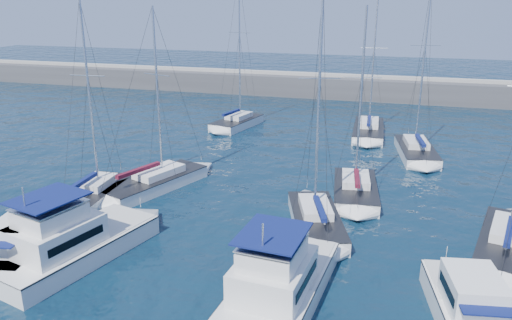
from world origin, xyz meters
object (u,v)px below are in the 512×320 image
(sailboat_mid_e, at_px, (507,243))
(sailboat_mid_d, at_px, (355,190))
(sailboat_mid_a, at_px, (95,193))
(sailboat_back_c, at_px, (416,151))
(motor_yacht_stbd_inner, at_px, (278,284))
(sailboat_mid_c, at_px, (316,220))
(motor_yacht_port_inner, at_px, (69,244))
(sailboat_back_a, at_px, (237,122))
(sailboat_back_b, at_px, (368,130))
(motor_yacht_stbd_outer, at_px, (466,305))
(sailboat_mid_b, at_px, (155,182))
(motor_yacht_port_outer, at_px, (26,245))

(sailboat_mid_e, bearing_deg, sailboat_mid_d, 160.28)
(sailboat_mid_a, xyz_separation_m, sailboat_mid_d, (18.51, 6.16, -0.01))
(sailboat_mid_d, xyz_separation_m, sailboat_back_c, (4.52, 11.88, 0.02))
(motor_yacht_stbd_inner, xyz_separation_m, sailboat_mid_a, (-16.29, 9.03, -0.60))
(sailboat_mid_a, xyz_separation_m, sailboat_mid_c, (16.58, 0.00, 0.00))
(motor_yacht_port_inner, relative_size, sailboat_mid_d, 0.73)
(sailboat_mid_c, height_order, sailboat_mid_e, sailboat_mid_c)
(sailboat_back_a, relative_size, sailboat_back_b, 1.16)
(motor_yacht_stbd_inner, bearing_deg, sailboat_back_b, 91.57)
(sailboat_mid_a, relative_size, sailboat_back_c, 0.89)
(sailboat_mid_c, bearing_deg, motor_yacht_stbd_outer, -61.93)
(sailboat_mid_d, relative_size, sailboat_back_a, 0.83)
(sailboat_mid_d, relative_size, sailboat_back_b, 0.96)
(motor_yacht_stbd_outer, height_order, sailboat_back_c, sailboat_back_c)
(sailboat_mid_c, distance_m, sailboat_mid_d, 6.45)
(motor_yacht_stbd_outer, xyz_separation_m, sailboat_mid_e, (3.08, 8.04, -0.42))
(sailboat_mid_c, distance_m, sailboat_back_c, 19.15)
(sailboat_mid_b, bearing_deg, motor_yacht_port_inner, -66.31)
(motor_yacht_port_inner, bearing_deg, motor_yacht_stbd_inner, 10.97)
(motor_yacht_stbd_outer, height_order, sailboat_mid_d, sailboat_mid_d)
(motor_yacht_stbd_outer, relative_size, sailboat_back_b, 0.47)
(motor_yacht_stbd_outer, height_order, sailboat_back_b, sailboat_back_b)
(sailboat_mid_a, relative_size, sailboat_back_b, 0.99)
(sailboat_mid_a, relative_size, sailboat_back_a, 0.85)
(motor_yacht_port_outer, bearing_deg, sailboat_mid_e, 6.56)
(motor_yacht_stbd_outer, bearing_deg, sailboat_back_c, 84.10)
(motor_yacht_stbd_inner, height_order, sailboat_mid_b, sailboat_mid_b)
(motor_yacht_port_outer, xyz_separation_m, sailboat_mid_d, (17.04, 15.07, -0.43))
(sailboat_mid_a, bearing_deg, sailboat_mid_d, 14.58)
(motor_yacht_stbd_inner, distance_m, sailboat_back_c, 27.90)
(motor_yacht_stbd_outer, bearing_deg, sailboat_back_b, 91.77)
(motor_yacht_port_outer, height_order, sailboat_back_c, sailboat_back_c)
(sailboat_back_b, bearing_deg, sailboat_back_a, -179.85)
(motor_yacht_port_inner, bearing_deg, sailboat_mid_e, 33.30)
(motor_yacht_stbd_inner, xyz_separation_m, sailboat_back_b, (1.79, 33.69, -0.62))
(sailboat_mid_b, height_order, sailboat_back_a, sailboat_back_a)
(sailboat_mid_c, xyz_separation_m, sailboat_mid_e, (11.43, 0.00, -0.01))
(sailboat_mid_a, distance_m, sailboat_mid_d, 19.50)
(sailboat_mid_c, height_order, sailboat_mid_d, sailboat_mid_c)
(motor_yacht_port_inner, bearing_deg, sailboat_back_c, 68.28)
(sailboat_mid_b, distance_m, sailboat_back_b, 25.95)
(sailboat_mid_c, bearing_deg, sailboat_back_a, 101.31)
(sailboat_back_b, bearing_deg, motor_yacht_port_inner, -116.02)
(motor_yacht_stbd_inner, height_order, sailboat_mid_c, sailboat_mid_c)
(sailboat_mid_c, relative_size, sailboat_back_c, 0.94)
(sailboat_mid_c, bearing_deg, sailboat_back_c, 52.29)
(sailboat_mid_a, height_order, sailboat_mid_c, sailboat_mid_c)
(motor_yacht_stbd_outer, bearing_deg, motor_yacht_stbd_inner, 176.51)
(motor_yacht_stbd_outer, relative_size, sailboat_back_a, 0.41)
(sailboat_mid_e, xyz_separation_m, sailboat_back_c, (-4.98, 18.03, 0.02))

